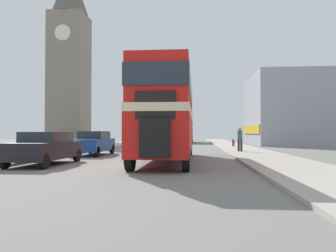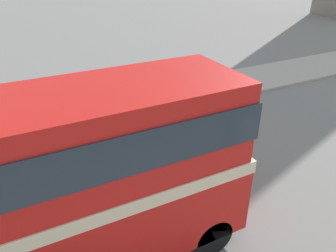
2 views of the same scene
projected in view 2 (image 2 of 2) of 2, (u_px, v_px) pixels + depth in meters
car_parked_mid at (114, 124)px, 12.57m from camera, size 1.73×4.38×1.55m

